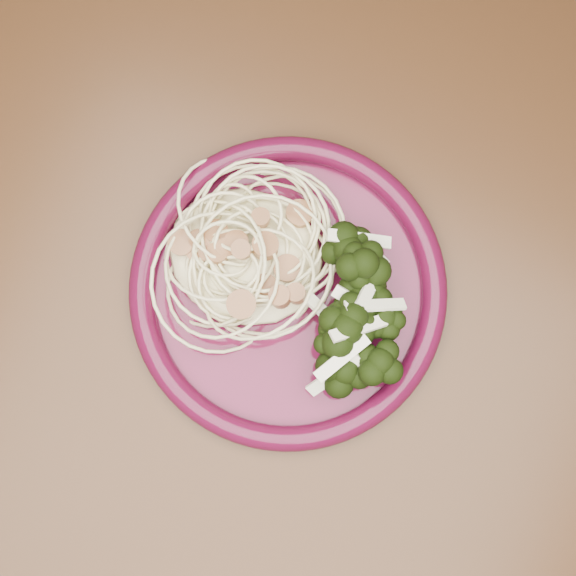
# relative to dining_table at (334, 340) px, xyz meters

# --- Properties ---
(dining_table) EXTENTS (1.20, 0.80, 0.75)m
(dining_table) POSITION_rel_dining_table_xyz_m (0.00, 0.00, 0.00)
(dining_table) COLOR #472814
(dining_table) RESTS_ON ground
(dinner_plate) EXTENTS (0.31, 0.31, 0.02)m
(dinner_plate) POSITION_rel_dining_table_xyz_m (-0.05, 0.01, 0.11)
(dinner_plate) COLOR #510E29
(dinner_plate) RESTS_ON dining_table
(spaghetti_pile) EXTENTS (0.15, 0.14, 0.03)m
(spaghetti_pile) POSITION_rel_dining_table_xyz_m (-0.09, 0.02, 0.12)
(spaghetti_pile) COLOR #F5ECAE
(spaghetti_pile) RESTS_ON dinner_plate
(scallop_cluster) EXTENTS (0.13, 0.13, 0.04)m
(scallop_cluster) POSITION_rel_dining_table_xyz_m (-0.09, 0.02, 0.15)
(scallop_cluster) COLOR #A26D42
(scallop_cluster) RESTS_ON spaghetti_pile
(broccoli_pile) EXTENTS (0.12, 0.16, 0.05)m
(broccoli_pile) POSITION_rel_dining_table_xyz_m (0.00, -0.00, 0.13)
(broccoli_pile) COLOR black
(broccoli_pile) RESTS_ON dinner_plate
(onion_garnish) EXTENTS (0.08, 0.11, 0.05)m
(onion_garnish) POSITION_rel_dining_table_xyz_m (0.00, -0.00, 0.16)
(onion_garnish) COLOR #F4F3CE
(onion_garnish) RESTS_ON broccoli_pile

